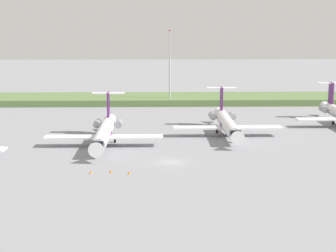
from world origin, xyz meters
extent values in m
plane|color=gray|center=(0.00, 30.00, 0.00)|extent=(500.00, 500.00, 0.00)
cube|color=#597542|center=(0.00, 74.10, 0.94)|extent=(320.00, 20.00, 1.88)
cylinder|color=white|center=(-12.51, 13.85, 2.45)|extent=(2.70, 24.00, 2.70)
cone|color=white|center=(-12.51, 0.35, 2.45)|extent=(2.70, 3.00, 2.70)
cone|color=white|center=(-12.51, 27.85, 2.45)|extent=(2.29, 4.00, 2.29)
cube|color=black|center=(-12.51, 2.25, 2.92)|extent=(2.03, 1.80, 0.90)
cylinder|color=#591E66|center=(-12.51, 13.85, 2.30)|extent=(2.76, 3.60, 2.76)
cube|color=white|center=(-18.42, 12.85, 1.84)|extent=(11.00, 3.20, 0.36)
cube|color=white|center=(-6.61, 12.85, 1.84)|extent=(11.00, 3.20, 0.36)
cube|color=#591E66|center=(-12.51, 24.85, 6.40)|extent=(0.36, 3.20, 5.20)
cube|color=white|center=(-12.51, 25.15, 8.80)|extent=(6.80, 1.80, 0.24)
cylinder|color=gray|center=(-14.76, 23.05, 2.65)|extent=(1.50, 3.40, 1.50)
cylinder|color=gray|center=(-10.26, 23.05, 2.65)|extent=(1.50, 3.40, 1.50)
cylinder|color=gray|center=(-12.51, 6.41, 1.00)|extent=(0.20, 0.20, 0.65)
cylinder|color=black|center=(-12.51, 6.41, 0.45)|extent=(0.30, 0.90, 0.90)
cylinder|color=black|center=(-14.41, 16.25, 0.45)|extent=(0.35, 0.90, 0.90)
cylinder|color=black|center=(-10.61, 16.25, 0.45)|extent=(0.35, 0.90, 0.90)
cylinder|color=white|center=(12.67, 23.12, 2.45)|extent=(2.70, 24.00, 2.70)
cone|color=white|center=(12.67, 9.62, 2.45)|extent=(2.70, 3.00, 2.70)
cone|color=white|center=(12.67, 37.12, 2.45)|extent=(2.30, 4.00, 2.29)
cube|color=black|center=(12.67, 11.52, 2.92)|extent=(2.02, 1.80, 0.90)
cylinder|color=#591E66|center=(12.67, 23.12, 2.30)|extent=(2.76, 3.60, 2.76)
cube|color=white|center=(6.77, 22.12, 1.84)|extent=(11.00, 3.20, 0.36)
cube|color=white|center=(18.58, 22.12, 1.84)|extent=(11.00, 3.20, 0.36)
cube|color=#591E66|center=(12.67, 34.12, 6.40)|extent=(0.36, 3.20, 5.20)
cube|color=white|center=(12.67, 34.42, 8.80)|extent=(6.80, 1.80, 0.24)
cylinder|color=gray|center=(10.42, 32.32, 2.65)|extent=(1.50, 3.40, 1.50)
cylinder|color=gray|center=(14.92, 32.32, 2.65)|extent=(1.50, 3.40, 1.50)
cylinder|color=gray|center=(12.67, 15.68, 1.00)|extent=(0.20, 0.20, 0.65)
cylinder|color=black|center=(12.67, 15.68, 0.45)|extent=(0.30, 0.90, 0.90)
cylinder|color=black|center=(10.77, 25.52, 0.45)|extent=(0.35, 0.90, 0.90)
cylinder|color=black|center=(14.57, 25.52, 0.45)|extent=(0.35, 0.90, 0.90)
cone|color=white|center=(41.15, 46.85, 2.45)|extent=(2.30, 4.00, 2.29)
cube|color=white|center=(35.25, 31.85, 1.84)|extent=(11.00, 3.20, 0.36)
cube|color=#591E66|center=(41.15, 43.85, 6.40)|extent=(0.36, 3.20, 5.20)
cube|color=white|center=(41.15, 44.15, 8.80)|extent=(6.80, 1.80, 0.24)
cylinder|color=gray|center=(38.90, 42.05, 2.65)|extent=(1.50, 3.40, 1.50)
cylinder|color=black|center=(39.25, 35.25, 0.45)|extent=(0.35, 0.90, 0.90)
cylinder|color=#B2B2B7|center=(1.72, 69.65, 6.88)|extent=(0.50, 0.50, 13.76)
cylinder|color=#B2B2B7|center=(1.72, 69.65, 17.47)|extent=(0.28, 0.28, 7.41)
cube|color=#B2B2B7|center=(1.72, 69.65, 14.16)|extent=(4.40, 0.20, 0.20)
sphere|color=red|center=(1.72, 69.65, 21.42)|extent=(0.50, 0.50, 0.50)
cone|color=orange|center=(-12.79, -6.96, 0.28)|extent=(0.44, 0.44, 0.55)
cone|color=orange|center=(-9.65, -6.66, 0.28)|extent=(0.44, 0.44, 0.55)
cone|color=orange|center=(-6.72, -7.52, 0.28)|extent=(0.44, 0.44, 0.55)
camera|label=1|loc=(-2.60, -91.75, 23.20)|focal=59.22mm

